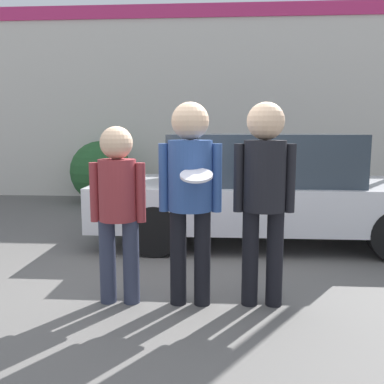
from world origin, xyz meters
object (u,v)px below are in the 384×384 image
Objects in this scene: person_right at (264,184)px; shrub at (101,172)px; person_left at (118,201)px; parked_car_near at (265,189)px; person_middle_with_frisbee at (190,183)px.

person_right is 6.27m from shrub.
parked_car_near is (1.55, 2.29, -0.20)m from person_left.
person_left is 2.77m from parked_car_near.
shrub is (-1.71, 5.50, -0.28)m from person_left.
person_middle_with_frisbee is 6.01m from shrub.
person_middle_with_frisbee is at bearing -111.30° from parked_car_near.
person_middle_with_frisbee is at bearing 0.21° from person_left.
person_left is 1.32m from person_right.
person_middle_with_frisbee is at bearing -177.53° from person_right.
shrub is at bearing 135.45° from parked_car_near.
shrub is (-3.02, 5.47, -0.44)m from person_right.
person_middle_with_frisbee is 2.49m from parked_car_near.
person_left is 0.89× the size of person_right.
parked_car_near is 4.58m from shrub.
person_left is at bearing -179.79° from person_middle_with_frisbee.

